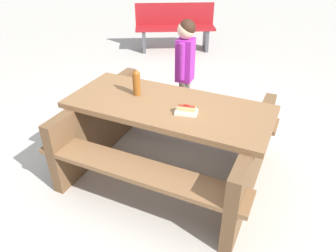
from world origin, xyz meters
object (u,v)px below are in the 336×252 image
at_px(soda_bottle, 136,82).
at_px(child_in_coat, 185,61).
at_px(hotdog_tray, 186,110).
at_px(park_bench_near, 175,26).
at_px(picnic_table, 168,133).

bearing_deg(soda_bottle, child_in_coat, 98.12).
height_order(hotdog_tray, park_bench_near, park_bench_near).
xyz_separation_m(picnic_table, park_bench_near, (-2.35, 2.92, 0.00)).
distance_m(hotdog_tray, park_bench_near, 3.93).
height_order(picnic_table, soda_bottle, soda_bottle).
bearing_deg(child_in_coat, park_bench_near, 132.05).
distance_m(soda_bottle, hotdog_tray, 0.57).
bearing_deg(hotdog_tray, park_bench_near, 131.11).
relative_size(picnic_table, child_in_coat, 1.69).
relative_size(picnic_table, park_bench_near, 1.56).
bearing_deg(child_in_coat, picnic_table, -60.82).
bearing_deg(picnic_table, park_bench_near, 128.79).
bearing_deg(child_in_coat, hotdog_tray, -51.27).
relative_size(soda_bottle, park_bench_near, 0.20).
bearing_deg(picnic_table, soda_bottle, -172.95).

